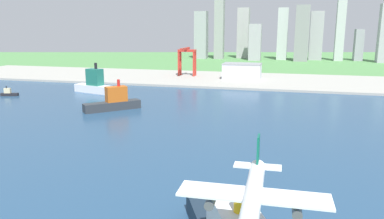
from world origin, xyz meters
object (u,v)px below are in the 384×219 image
container_barge (114,102)px  airplane_landing (253,197)px  warehouse_main (242,71)px  port_crane_red (187,56)px  ferry_boat (94,84)px  tugboat_small (9,93)px

container_barge → airplane_landing: bearing=-56.4°
warehouse_main → container_barge: bearing=-111.3°
container_barge → port_crane_red: size_ratio=1.02×
airplane_landing → port_crane_red: bearing=107.6°
ferry_boat → container_barge: bearing=-51.1°
tugboat_small → port_crane_red: bearing=53.3°
airplane_landing → tugboat_small: (-254.20, 224.86, -27.34)m
ferry_boat → port_crane_red: (58.58, 134.74, 19.88)m
warehouse_main → tugboat_small: bearing=-141.0°
ferry_boat → tugboat_small: bearing=-151.6°
port_crane_red → warehouse_main: (73.19, -9.24, -16.73)m
tugboat_small → warehouse_main: 259.65m
tugboat_small → port_crane_red: (128.44, 172.58, 25.87)m
port_crane_red → warehouse_main: bearing=-7.2°
airplane_landing → tugboat_small: size_ratio=2.29×
warehouse_main → ferry_boat: bearing=-136.4°
ferry_boat → airplane_landing: bearing=-54.9°
tugboat_small → port_crane_red: port_crane_red is taller
ferry_boat → port_crane_red: bearing=66.5°
tugboat_small → container_barge: size_ratio=0.43×
airplane_landing → ferry_boat: (-184.33, 262.70, -21.35)m
tugboat_small → warehouse_main: (201.63, 163.34, 9.14)m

